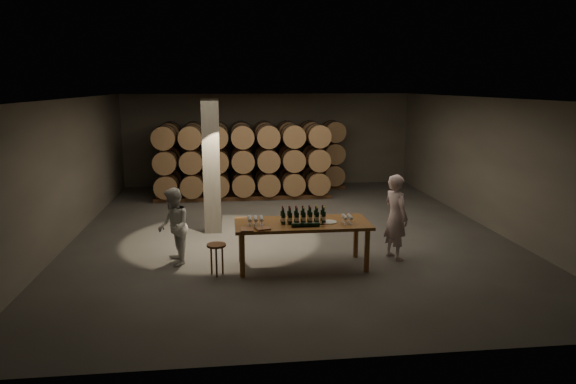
{
  "coord_description": "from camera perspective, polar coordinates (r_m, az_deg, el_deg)",
  "views": [
    {
      "loc": [
        -1.38,
        -11.98,
        3.51
      ],
      "look_at": [
        -0.06,
        -0.59,
        1.1
      ],
      "focal_mm": 32.0,
      "sensor_mm": 36.0,
      "label": 1
    }
  ],
  "objects": [
    {
      "name": "person_man",
      "position": [
        10.64,
        11.87,
        -2.73
      ],
      "size": [
        0.63,
        0.75,
        1.75
      ],
      "primitive_type": "imported",
      "rotation": [
        0.0,
        0.0,
        1.95
      ],
      "color": "silver",
      "rests_on": "ground"
    },
    {
      "name": "lying_bottles",
      "position": [
        9.61,
        2.02,
        -3.65
      ],
      "size": [
        0.63,
        0.08,
        0.08
      ],
      "color": "black",
      "rests_on": "tasting_table"
    },
    {
      "name": "room",
      "position": [
        12.34,
        -8.5,
        2.83
      ],
      "size": [
        12.0,
        12.0,
        12.0
      ],
      "color": "#4C4947",
      "rests_on": "ground"
    },
    {
      "name": "bottle_cluster",
      "position": [
        9.87,
        1.69,
        -2.79
      ],
      "size": [
        0.86,
        0.23,
        0.32
      ],
      "color": "black",
      "rests_on": "tasting_table"
    },
    {
      "name": "pen",
      "position": [
        9.45,
        -2.34,
        -4.14
      ],
      "size": [
        0.12,
        0.04,
        0.01
      ],
      "primitive_type": "cylinder",
      "rotation": [
        0.0,
        1.57,
        -0.26
      ],
      "color": "black",
      "rests_on": "tasting_table"
    },
    {
      "name": "barrel_stack_back",
      "position": [
        17.36,
        -3.89,
        4.18
      ],
      "size": [
        6.26,
        0.95,
        2.31
      ],
      "color": "#57341E",
      "rests_on": "ground"
    },
    {
      "name": "notebook_corner",
      "position": [
        9.44,
        -4.56,
        -4.15
      ],
      "size": [
        0.25,
        0.31,
        0.03
      ],
      "primitive_type": "cube",
      "rotation": [
        0.0,
        0.0,
        -0.04
      ],
      "color": "brown",
      "rests_on": "tasting_table"
    },
    {
      "name": "notebook_near",
      "position": [
        9.46,
        -2.81,
        -4.08
      ],
      "size": [
        0.3,
        0.26,
        0.03
      ],
      "primitive_type": "cube",
      "rotation": [
        0.0,
        0.0,
        0.25
      ],
      "color": "brown",
      "rests_on": "tasting_table"
    },
    {
      "name": "barrel_stack_front",
      "position": [
        15.96,
        -5.04,
        3.48
      ],
      "size": [
        5.48,
        0.95,
        2.31
      ],
      "color": "#57341E",
      "rests_on": "ground"
    },
    {
      "name": "stool",
      "position": [
        9.72,
        -7.95,
        -6.37
      ],
      "size": [
        0.36,
        0.36,
        0.6
      ],
      "rotation": [
        0.0,
        0.0,
        -0.03
      ],
      "color": "#57341E",
      "rests_on": "ground"
    },
    {
      "name": "tasting_table",
      "position": [
        9.96,
        1.6,
        -3.96
      ],
      "size": [
        2.6,
        1.1,
        0.9
      ],
      "color": "brown",
      "rests_on": "ground"
    },
    {
      "name": "glass_cluster_left",
      "position": [
        9.71,
        -3.63,
        -3.01
      ],
      "size": [
        0.3,
        0.3,
        0.17
      ],
      "color": "silver",
      "rests_on": "tasting_table"
    },
    {
      "name": "person_woman",
      "position": [
        10.36,
        -12.6,
        -3.77
      ],
      "size": [
        0.73,
        0.85,
        1.54
      ],
      "primitive_type": "imported",
      "rotation": [
        0.0,
        0.0,
        -1.36
      ],
      "color": "silver",
      "rests_on": "ground"
    },
    {
      "name": "glass_cluster_right",
      "position": [
        9.92,
        6.58,
        -2.8
      ],
      "size": [
        0.19,
        0.3,
        0.16
      ],
      "color": "silver",
      "rests_on": "tasting_table"
    },
    {
      "name": "plate",
      "position": [
        9.95,
        4.57,
        -3.34
      ],
      "size": [
        0.3,
        0.3,
        0.02
      ],
      "primitive_type": "cylinder",
      "color": "white",
      "rests_on": "tasting_table"
    }
  ]
}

